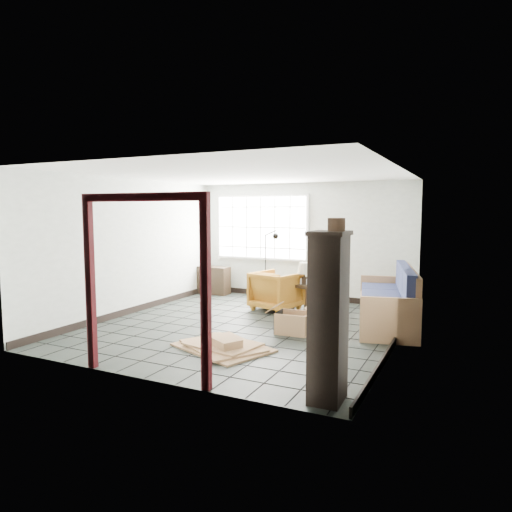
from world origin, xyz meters
The scene contains 15 objects.
ground centered at (0.00, 0.00, 0.00)m, with size 5.50×5.50×0.00m, color black.
room_shell centered at (0.00, 0.03, 1.68)m, with size 5.02×5.52×2.61m.
window_panel centered at (-1.00, 2.70, 1.60)m, with size 2.32×0.08×1.52m.
doorway_trim centered at (0.00, -2.70, 1.38)m, with size 1.80×0.08×2.20m.
futon_sofa centered at (2.22, 1.11, 0.38)m, with size 1.37×2.48×1.04m.
armchair centered at (-0.06, 1.40, 0.43)m, with size 0.84×0.78×0.86m, color #955915.
side_table centered at (0.53, 1.58, 0.45)m, with size 0.63×0.63×0.54m.
table_lamp centered at (0.48, 1.54, 0.84)m, with size 0.32×0.32×0.43m.
projector centered at (0.54, 1.64, 0.59)m, with size 0.34×0.28×0.11m.
floor_lamp centered at (-0.48, 2.05, 0.84)m, with size 0.48×0.31×1.58m.
console_shelf centered at (-2.15, 2.40, 0.33)m, with size 0.85×0.36×0.65m.
tall_shelf centered at (2.15, -2.40, 0.91)m, with size 0.39×0.50×1.79m.
pot centered at (2.22, -2.41, 1.86)m, with size 0.23×0.23×0.13m.
open_box centered at (0.88, -0.08, 0.17)m, with size 0.86×0.45×0.48m.
cardboard_pile centered at (0.27, -1.31, 0.05)m, with size 1.58×1.36×0.19m.
Camera 1 is at (3.48, -6.89, 2.00)m, focal length 32.00 mm.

